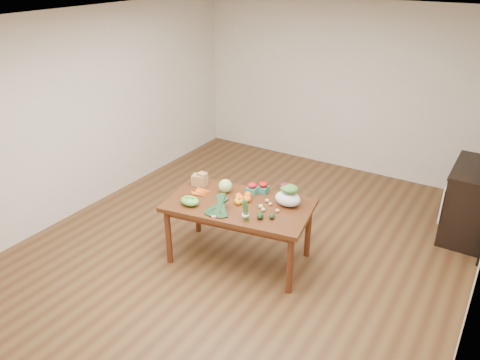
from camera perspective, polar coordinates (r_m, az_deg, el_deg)
The scene contains 26 objects.
floor at distance 5.86m, azimuth 0.74°, elevation -8.28°, with size 6.00×6.00×0.00m, color brown.
ceiling at distance 4.88m, azimuth 0.92°, elevation 18.96°, with size 5.00×6.00×0.02m, color white.
room_walls at distance 5.22m, azimuth 0.82°, elevation 4.09°, with size 5.02×6.02×2.70m.
dining_table at distance 5.47m, azimuth -0.12°, elevation -6.29°, with size 1.62×0.90×0.75m, color #4D2812.
cabinet at distance 6.58m, azimuth 26.19°, elevation -2.36°, with size 0.52×1.02×0.94m, color black.
dish_towel at distance 6.22m, azimuth 23.52°, elevation -2.59°, with size 0.02×0.28×0.45m, color white.
paper_bag at distance 5.69m, azimuth -5.01°, elevation 0.13°, with size 0.22×0.18×0.15m, color #A37E49, non-canonical shape.
cabbage at distance 5.49m, azimuth -1.80°, elevation -0.73°, with size 0.16×0.16×0.16m, color #B4D67C.
strawberry_basket_a at distance 5.48m, azimuth 1.50°, elevation -1.12°, with size 0.12×0.12×0.10m, color red, non-canonical shape.
strawberry_basket_b at distance 5.50m, azimuth 2.84°, elevation -1.00°, with size 0.12×0.12×0.10m, color #B30B0D, non-canonical shape.
orange_a at distance 5.35m, azimuth -0.18°, elevation -1.96°, with size 0.08×0.08×0.08m, color orange.
orange_b at distance 5.35m, azimuth 0.95°, elevation -1.89°, with size 0.09×0.09×0.09m, color #FE5F0F.
orange_c at distance 5.29m, azimuth 1.00°, elevation -2.35°, with size 0.07×0.07×0.07m, color orange.
mandarin_cluster at distance 5.27m, azimuth 0.11°, elevation -2.32°, with size 0.18×0.18×0.09m, color orange, non-canonical shape.
carrots at distance 5.51m, azimuth -4.67°, elevation -1.50°, with size 0.22×0.19×0.03m, color #FF5015, non-canonical shape.
snap_pea_bag at distance 5.25m, azimuth -6.13°, elevation -2.55°, with size 0.22×0.17×0.10m, color #53B53D.
kale_bunch at distance 5.05m, azimuth -2.77°, elevation -3.28°, with size 0.32×0.40×0.16m, color black, non-canonical shape.
asparagus_bundle at distance 4.89m, azimuth 0.67°, elevation -3.65°, with size 0.08×0.08×0.25m, color #577C39, non-canonical shape.
potato_a at distance 5.17m, azimuth 2.54°, elevation -3.23°, with size 0.06×0.05×0.05m, color #D8C17C.
potato_b at distance 5.11m, azimuth 2.84°, elevation -3.62°, with size 0.05×0.05×0.04m, color tan.
potato_c at distance 5.24m, azimuth 3.70°, elevation -2.92°, with size 0.05×0.04×0.04m, color tan.
potato_d at distance 5.30m, azimuth 3.34°, elevation -2.53°, with size 0.05×0.05×0.04m, color tan.
potato_e at distance 5.11m, azimuth 4.58°, elevation -3.75°, with size 0.05×0.04×0.04m, color tan.
avocado_a at distance 4.97m, azimuth 2.47°, elevation -4.37°, with size 0.07×0.11×0.07m, color black.
avocado_b at distance 4.98m, azimuth 3.91°, elevation -4.40°, with size 0.06×0.09×0.06m, color black.
salad_bag at distance 5.21m, azimuth 5.86°, elevation -1.96°, with size 0.30×0.22×0.23m, color silver, non-canonical shape.
Camera 1 is at (2.49, -4.16, 3.28)m, focal length 35.00 mm.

